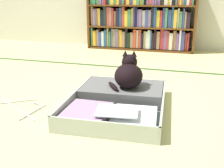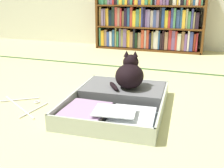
% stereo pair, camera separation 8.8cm
% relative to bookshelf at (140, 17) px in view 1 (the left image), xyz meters
% --- Properties ---
extents(ground_plane, '(10.00, 10.00, 0.00)m').
position_rel_bookshelf_xyz_m(ground_plane, '(0.11, -2.23, -0.43)').
color(ground_plane, '#C5C082').
extents(tatami_border, '(4.80, 0.05, 0.00)m').
position_rel_bookshelf_xyz_m(tatami_border, '(0.11, -1.04, -0.43)').
color(tatami_border, '#325128').
rests_on(tatami_border, ground_plane).
extents(bookshelf, '(1.44, 0.29, 0.89)m').
position_rel_bookshelf_xyz_m(bookshelf, '(0.00, 0.00, 0.00)').
color(bookshelf, brown).
rests_on(bookshelf, ground_plane).
extents(open_suitcase, '(0.64, 0.82, 0.10)m').
position_rel_bookshelf_xyz_m(open_suitcase, '(0.25, -2.05, -0.39)').
color(open_suitcase, '#B2B9AC').
rests_on(open_suitcase, ground_plane).
extents(black_cat, '(0.27, 0.26, 0.25)m').
position_rel_bookshelf_xyz_m(black_cat, '(0.29, -1.92, -0.24)').
color(black_cat, black).
rests_on(black_cat, open_suitcase).
extents(clothes_hanger, '(0.41, 0.33, 0.01)m').
position_rel_bookshelf_xyz_m(clothes_hanger, '(-0.34, -2.25, -0.43)').
color(clothes_hanger, silver).
rests_on(clothes_hanger, ground_plane).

